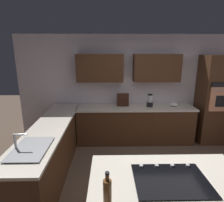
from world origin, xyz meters
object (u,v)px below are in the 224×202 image
(cooktop, at_px, (171,180))
(spice_rack, at_px, (123,100))
(mixing_bowl, at_px, (174,104))
(oil_bottle, at_px, (107,192))
(blender, at_px, (150,101))
(sink_unit, at_px, (30,148))
(wall_oven, at_px, (216,100))

(cooktop, relative_size, spice_rack, 2.45)
(mixing_bowl, relative_size, oil_bottle, 0.56)
(blender, bearing_deg, cooktop, 82.44)
(sink_unit, xyz_separation_m, spice_rack, (-1.43, -2.11, 0.14))
(spice_rack, distance_m, oil_bottle, 3.13)
(blender, xyz_separation_m, mixing_bowl, (-0.60, 0.00, -0.08))
(sink_unit, bearing_deg, cooktop, 158.42)
(wall_oven, xyz_separation_m, oil_bottle, (2.62, 3.02, -0.03))
(wall_oven, bearing_deg, spice_rack, -2.14)
(sink_unit, xyz_separation_m, oil_bottle, (-1.06, 1.00, 0.12))
(sink_unit, bearing_deg, oil_bottle, 136.77)
(sink_unit, height_order, mixing_bowl, sink_unit)
(sink_unit, distance_m, spice_rack, 2.55)
(wall_oven, relative_size, spice_rack, 6.83)
(sink_unit, relative_size, cooktop, 0.92)
(blender, distance_m, spice_rack, 0.65)
(cooktop, bearing_deg, blender, -97.56)
(cooktop, xyz_separation_m, spice_rack, (0.29, -2.79, 0.15))
(wall_oven, height_order, cooktop, wall_oven)
(wall_oven, distance_m, cooktop, 3.34)
(blender, relative_size, mixing_bowl, 1.68)
(sink_unit, distance_m, blender, 2.92)
(cooktop, relative_size, blender, 2.46)
(mixing_bowl, distance_m, oil_bottle, 3.45)
(cooktop, xyz_separation_m, mixing_bowl, (-0.96, -2.73, 0.04))
(sink_unit, height_order, blender, blender)
(sink_unit, height_order, spice_rack, spice_rack)
(mixing_bowl, bearing_deg, sink_unit, 37.48)
(mixing_bowl, height_order, oil_bottle, oil_bottle)
(cooktop, xyz_separation_m, blender, (-0.36, -2.73, 0.12))
(sink_unit, bearing_deg, spice_rack, -124.12)
(cooktop, relative_size, oil_bottle, 2.32)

